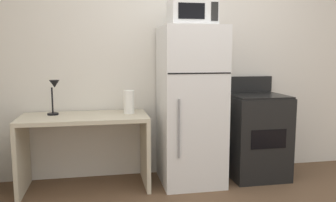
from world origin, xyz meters
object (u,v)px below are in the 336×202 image
(refrigerator, at_px, (191,106))
(paper_towel_roll, at_px, (129,102))
(oven_range, at_px, (256,135))
(desk, at_px, (85,137))
(desk_lamp, at_px, (54,91))
(microwave, at_px, (192,13))

(refrigerator, bearing_deg, paper_towel_roll, 173.86)
(oven_range, bearing_deg, desk, -179.93)
(desk, relative_size, paper_towel_roll, 5.23)
(desk_lamp, xyz_separation_m, paper_towel_roll, (0.74, -0.04, -0.12))
(paper_towel_roll, relative_size, oven_range, 0.22)
(desk, height_order, refrigerator, refrigerator)
(paper_towel_roll, relative_size, refrigerator, 0.15)
(desk, bearing_deg, oven_range, 0.07)
(desk_lamp, distance_m, microwave, 1.59)
(desk, xyz_separation_m, refrigerator, (1.09, -0.03, 0.29))
(refrigerator, xyz_separation_m, microwave, (0.00, -0.02, 0.95))
(desk, distance_m, oven_range, 1.85)
(desk, relative_size, oven_range, 1.14)
(desk, bearing_deg, paper_towel_roll, 5.54)
(paper_towel_roll, bearing_deg, desk_lamp, 176.74)
(desk_lamp, relative_size, oven_range, 0.32)
(refrigerator, xyz_separation_m, oven_range, (0.75, 0.03, -0.35))
(desk, bearing_deg, refrigerator, -1.32)
(desk_lamp, distance_m, refrigerator, 1.40)
(paper_towel_roll, xyz_separation_m, oven_range, (1.39, -0.04, -0.40))
(microwave, bearing_deg, paper_towel_roll, 172.00)
(microwave, distance_m, oven_range, 1.51)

